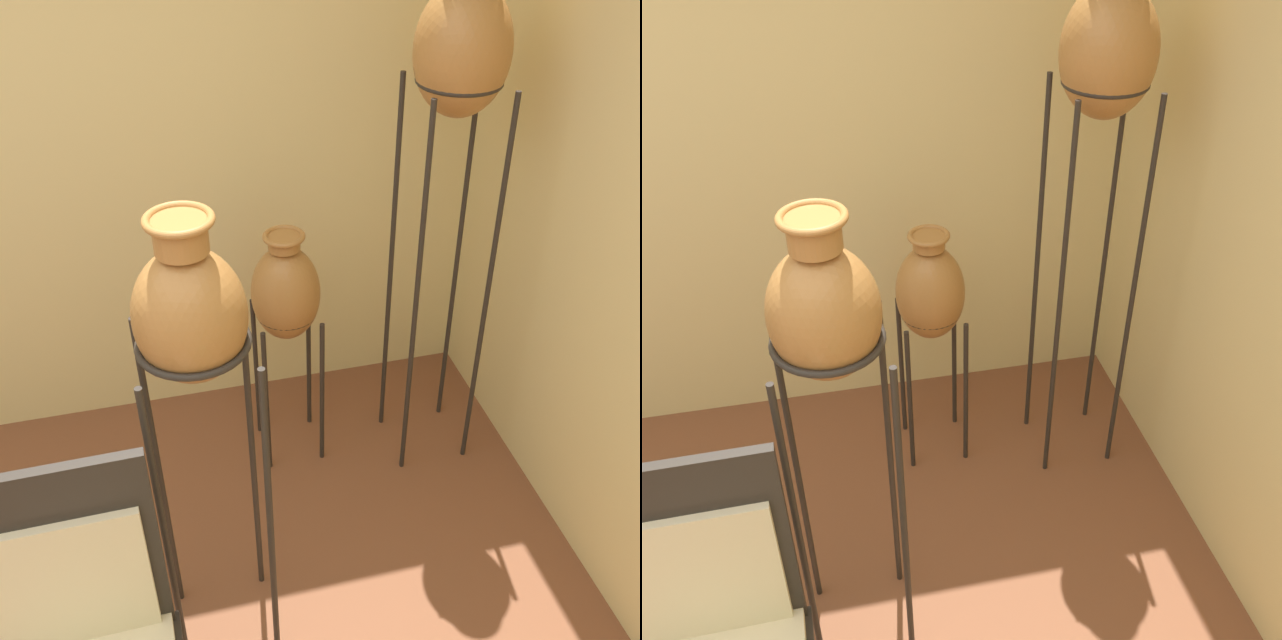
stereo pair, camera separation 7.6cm
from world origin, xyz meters
TOP-DOWN VIEW (x-y plane):
  - vase_stand_tall at (1.59, 1.38)m, footprint 0.32×0.32m
  - vase_stand_medium at (0.60, 0.67)m, footprint 0.32×0.32m
  - vase_stand_short at (1.00, 1.49)m, footprint 0.27×0.27m

SIDE VIEW (x-z plane):
  - vase_stand_short at x=1.00m, z-range 0.26..1.33m
  - vase_stand_medium at x=0.60m, z-range 0.50..2.10m
  - vase_stand_tall at x=1.59m, z-range 0.67..2.68m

